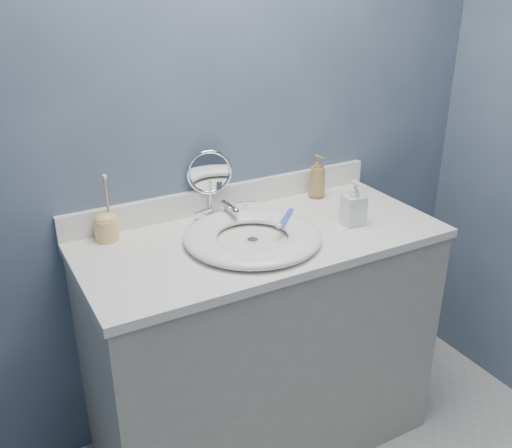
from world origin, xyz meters
TOP-DOWN VIEW (x-y plane):
  - back_wall at (0.00, 1.25)m, footprint 2.20×0.02m
  - vanity_cabinet at (0.00, 0.97)m, footprint 1.20×0.55m
  - countertop at (0.00, 0.97)m, footprint 1.22×0.57m
  - backsplash at (0.00, 1.24)m, footprint 1.22×0.02m
  - basin at (-0.05, 0.94)m, footprint 0.45×0.45m
  - drain at (-0.05, 0.94)m, footprint 0.04×0.04m
  - faucet at (-0.05, 1.14)m, footprint 0.25×0.13m
  - makeup_mirror at (-0.08, 1.21)m, footprint 0.16×0.09m
  - soap_bottle_amber at (0.36, 1.17)m, footprint 0.07×0.07m
  - soap_bottle_clear at (0.32, 0.90)m, footprint 0.08×0.08m
  - toothbrush_holder at (-0.46, 1.19)m, footprint 0.08×0.08m
  - toothbrush_lying at (0.08, 0.96)m, footprint 0.14×0.13m

SIDE VIEW (x-z plane):
  - vanity_cabinet at x=0.00m, z-range 0.00..0.85m
  - countertop at x=0.00m, z-range 0.85..0.88m
  - drain at x=-0.05m, z-range 0.88..0.89m
  - basin at x=-0.05m, z-range 0.88..0.92m
  - faucet at x=-0.05m, z-range 0.87..0.95m
  - toothbrush_lying at x=0.08m, z-range 0.92..0.93m
  - backsplash at x=0.00m, z-range 0.88..0.97m
  - toothbrush_holder at x=-0.46m, z-range 0.82..1.04m
  - soap_bottle_clear at x=0.32m, z-range 0.88..1.04m
  - soap_bottle_amber at x=0.36m, z-range 0.88..1.05m
  - makeup_mirror at x=-0.08m, z-range 0.89..1.13m
  - back_wall at x=0.00m, z-range 0.00..2.40m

